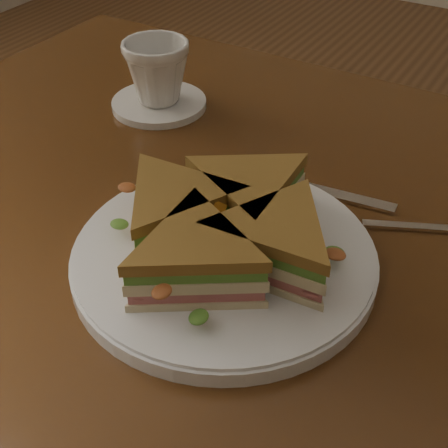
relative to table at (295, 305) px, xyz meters
name	(u,v)px	position (x,y,z in m)	size (l,w,h in m)	color
table	(295,305)	(0.00, 0.00, 0.00)	(1.20, 0.80, 0.75)	#341C0B
plate	(224,258)	(-0.05, -0.08, 0.11)	(0.30, 0.30, 0.02)	silver
sandwich_wedges	(224,228)	(-0.05, -0.08, 0.14)	(0.26, 0.26, 0.06)	beige
crisps_mound	(224,231)	(-0.05, -0.08, 0.14)	(0.09, 0.09, 0.05)	#B76B17
spoon	(356,222)	(0.04, 0.05, 0.10)	(0.17, 0.09, 0.01)	silver
knife	(296,185)	(-0.04, 0.08, 0.10)	(0.22, 0.04, 0.00)	silver
saucer	(159,104)	(-0.29, 0.16, 0.10)	(0.13, 0.13, 0.01)	silver
coffee_cup	(157,72)	(-0.29, 0.16, 0.15)	(0.09, 0.09, 0.08)	silver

